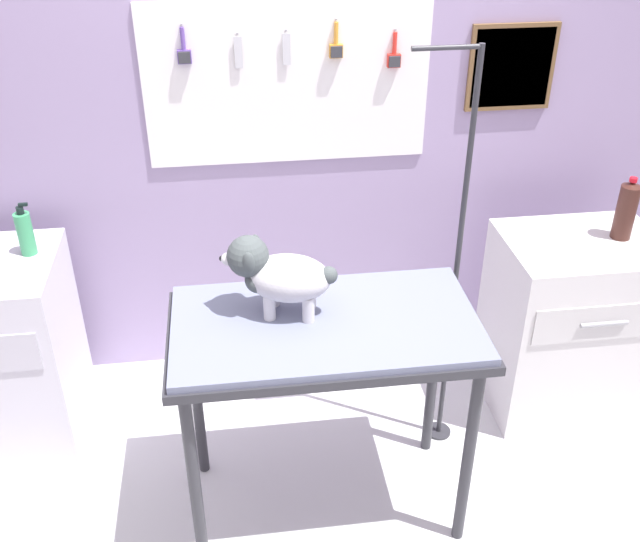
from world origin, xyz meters
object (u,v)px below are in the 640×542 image
at_px(grooming_arm, 453,280).
at_px(dog, 277,274).
at_px(cabinet_right, 568,323).
at_px(pump_bottle_white, 25,233).
at_px(soda_bottle, 626,210).
at_px(grooming_table, 325,342).

bearing_deg(grooming_arm, dog, -161.20).
bearing_deg(cabinet_right, grooming_arm, -164.46).
distance_m(pump_bottle_white, soda_bottle, 2.49).
relative_size(grooming_arm, cabinet_right, 2.05).
xyz_separation_m(grooming_table, pump_bottle_white, (-1.13, 0.69, 0.15)).
height_order(cabinet_right, pump_bottle_white, pump_bottle_white).
relative_size(grooming_table, dog, 2.76).
xyz_separation_m(grooming_arm, dog, (-0.72, -0.24, 0.24)).
bearing_deg(cabinet_right, dog, -162.71).
bearing_deg(soda_bottle, cabinet_right, -173.24).
height_order(dog, pump_bottle_white, dog).
distance_m(grooming_table, dog, 0.30).
relative_size(dog, pump_bottle_white, 1.75).
bearing_deg(dog, grooming_arm, 18.80).
distance_m(grooming_table, grooming_arm, 0.64).
distance_m(grooming_arm, cabinet_right, 0.76).
bearing_deg(dog, grooming_table, -25.94).
relative_size(grooming_table, cabinet_right, 1.29).
distance_m(cabinet_right, pump_bottle_white, 2.39).
distance_m(cabinet_right, soda_bottle, 0.58).
distance_m(grooming_arm, dog, 0.79).
relative_size(grooming_arm, soda_bottle, 6.28).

